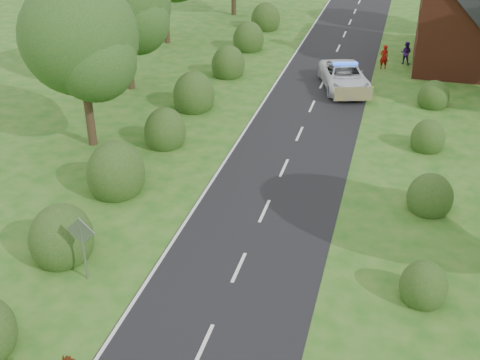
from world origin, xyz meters
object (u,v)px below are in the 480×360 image
(police_van, at_px, (344,77))
(pedestrian_red, at_px, (384,57))
(pedestrian_purple, at_px, (406,53))
(road_sign, at_px, (82,240))

(police_van, distance_m, pedestrian_red, 5.08)
(police_van, height_order, pedestrian_purple, police_van)
(road_sign, distance_m, police_van, 22.48)
(pedestrian_purple, bearing_deg, pedestrian_red, 57.97)
(road_sign, bearing_deg, pedestrian_purple, 70.19)
(road_sign, bearing_deg, pedestrian_red, 71.90)
(police_van, relative_size, pedestrian_purple, 3.87)
(pedestrian_red, xyz_separation_m, pedestrian_purple, (1.41, 1.48, -0.04))
(police_van, xyz_separation_m, pedestrian_red, (2.14, 4.61, 0.05))
(police_van, bearing_deg, pedestrian_red, 46.95)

